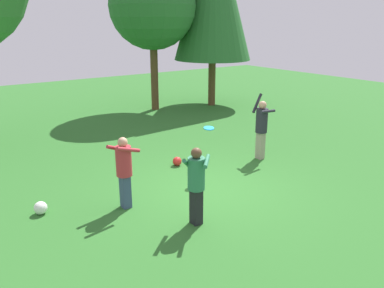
{
  "coord_description": "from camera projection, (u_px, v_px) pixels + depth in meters",
  "views": [
    {
      "loc": [
        -5.28,
        -6.74,
        3.9
      ],
      "look_at": [
        -0.13,
        0.51,
        1.05
      ],
      "focal_mm": 35.96,
      "sensor_mm": 36.0,
      "label": 1
    }
  ],
  "objects": [
    {
      "name": "person_catcher",
      "position": [
        124.0,
        167.0,
        8.17
      ],
      "size": [
        0.6,
        0.55,
        1.6
      ],
      "rotation": [
        0.0,
        0.0,
        0.13
      ],
      "color": "#38476B",
      "rests_on": "ground_plane"
    },
    {
      "name": "ground_plane",
      "position": [
        208.0,
        189.0,
        9.34
      ],
      "size": [
        40.0,
        40.0,
        0.0
      ],
      "primitive_type": "plane",
      "color": "#2D6B28"
    },
    {
      "name": "ball_red",
      "position": [
        177.0,
        161.0,
        10.84
      ],
      "size": [
        0.25,
        0.25,
        0.25
      ],
      "primitive_type": "sphere",
      "color": "red",
      "rests_on": "ground_plane"
    },
    {
      "name": "frisbee",
      "position": [
        209.0,
        128.0,
        9.71
      ],
      "size": [
        0.35,
        0.35,
        0.06
      ],
      "color": "#2393D1"
    },
    {
      "name": "ball_white",
      "position": [
        41.0,
        208.0,
        8.11
      ],
      "size": [
        0.28,
        0.28,
        0.28
      ],
      "primitive_type": "sphere",
      "color": "white",
      "rests_on": "ground_plane"
    },
    {
      "name": "person_thrower",
      "position": [
        261.0,
        125.0,
        11.13
      ],
      "size": [
        0.61,
        0.53,
        1.92
      ],
      "rotation": [
        0.0,
        0.0,
        -3.04
      ],
      "color": "gray",
      "rests_on": "ground_plane"
    },
    {
      "name": "person_bystander",
      "position": [
        196.0,
        180.0,
        7.49
      ],
      "size": [
        0.72,
        0.72,
        1.61
      ],
      "rotation": [
        0.0,
        0.0,
        0.81
      ],
      "color": "black",
      "rests_on": "ground_plane"
    },
    {
      "name": "tree_right",
      "position": [
        152.0,
        6.0,
        16.46
      ],
      "size": [
        3.76,
        3.76,
        6.43
      ],
      "color": "brown",
      "rests_on": "ground_plane"
    }
  ]
}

